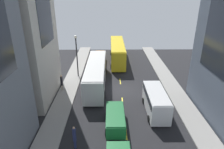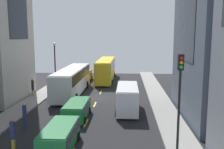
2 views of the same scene
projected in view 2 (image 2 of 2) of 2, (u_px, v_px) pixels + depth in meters
name	position (u px, v px, depth m)	size (l,w,h in m)	color
ground_plane	(98.00, 98.00, 30.74)	(41.13, 41.13, 0.00)	black
sidewalk_west	(39.00, 96.00, 31.17)	(2.45, 44.00, 0.15)	gray
sidewalk_east	(159.00, 98.00, 30.29)	(2.45, 44.00, 0.15)	gray
lane_stripe_2	(86.00, 123.00, 21.86)	(0.16, 2.00, 0.01)	yellow
lane_stripe_3	(95.00, 104.00, 27.78)	(0.16, 2.00, 0.01)	yellow
lane_stripe_4	(101.00, 92.00, 33.70)	(0.16, 2.00, 0.01)	yellow
lane_stripe_5	(105.00, 84.00, 39.62)	(0.16, 2.00, 0.01)	yellow
lane_stripe_6	(108.00, 78.00, 45.54)	(0.16, 2.00, 0.01)	yellow
lane_stripe_7	(110.00, 73.00, 51.46)	(0.16, 2.00, 0.01)	yellow
city_bus_white	(72.00, 79.00, 32.54)	(2.80, 12.96, 3.35)	silver
streetcar_yellow	(106.00, 68.00, 42.85)	(2.70, 12.84, 3.59)	yellow
delivery_van_white	(127.00, 96.00, 25.08)	(2.25, 6.03, 2.58)	white
car_green_0	(60.00, 135.00, 16.75)	(2.06, 4.50, 1.60)	#1E7238
car_green_1	(77.00, 109.00, 22.99)	(2.04, 4.69, 1.54)	#1E7238
car_orange_2	(85.00, 75.00, 42.56)	(2.01, 4.33, 1.69)	orange
pedestrian_crossing_mid	(33.00, 87.00, 31.01)	(0.32, 0.32, 2.20)	gray
pedestrian_waiting_curb	(13.00, 133.00, 16.49)	(0.35, 0.35, 2.18)	gold
pedestrian_crossing_near	(25.00, 115.00, 20.09)	(0.32, 0.32, 2.24)	navy
traffic_light_near_corner	(180.00, 89.00, 14.28)	(0.32, 0.44, 6.33)	black
streetlamp_near	(55.00, 60.00, 35.26)	(0.44, 0.44, 6.51)	black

